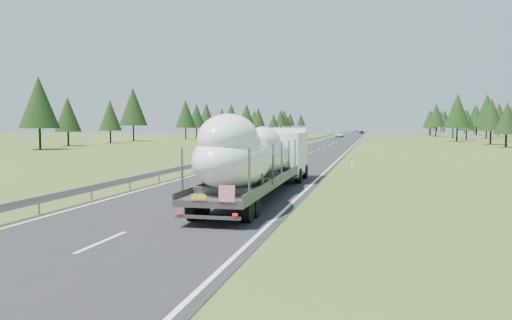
% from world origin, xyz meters
% --- Properties ---
extents(ground, '(400.00, 400.00, 0.00)m').
position_xyz_m(ground, '(0.00, 0.00, 0.00)').
color(ground, '#344D19').
rests_on(ground, ground).
extents(road_surface, '(10.00, 400.00, 0.02)m').
position_xyz_m(road_surface, '(0.00, 100.00, 0.01)').
color(road_surface, black).
rests_on(road_surface, ground).
extents(guardrail, '(0.10, 400.00, 0.76)m').
position_xyz_m(guardrail, '(-5.30, 99.94, 0.60)').
color(guardrail, slate).
rests_on(guardrail, ground).
extents(marker_posts, '(0.13, 350.08, 1.00)m').
position_xyz_m(marker_posts, '(6.50, 155.00, 0.54)').
color(marker_posts, silver).
rests_on(marker_posts, ground).
extents(highway_sign, '(0.08, 0.90, 2.60)m').
position_xyz_m(highway_sign, '(7.20, 80.00, 1.81)').
color(highway_sign, slate).
rests_on(highway_sign, ground).
extents(tree_line_right, '(28.28, 358.84, 12.62)m').
position_xyz_m(tree_line_right, '(40.33, 125.76, 7.04)').
color(tree_line_right, black).
rests_on(tree_line_right, ground).
extents(tree_line_left, '(15.31, 360.27, 12.56)m').
position_xyz_m(tree_line_left, '(-43.16, 158.45, 7.14)').
color(tree_line_left, black).
rests_on(tree_line_left, ground).
extents(boat_truck, '(3.10, 19.05, 4.21)m').
position_xyz_m(boat_truck, '(2.54, 11.09, 2.19)').
color(boat_truck, silver).
rests_on(boat_truck, ground).
extents(distant_van, '(2.88, 5.78, 1.57)m').
position_xyz_m(distant_van, '(-2.23, 141.83, 0.79)').
color(distant_van, silver).
rests_on(distant_van, ground).
extents(distant_car_dark, '(2.00, 4.30, 1.43)m').
position_xyz_m(distant_car_dark, '(2.74, 209.42, 0.71)').
color(distant_car_dark, black).
rests_on(distant_car_dark, ground).
extents(distant_car_blue, '(1.58, 4.06, 1.32)m').
position_xyz_m(distant_car_blue, '(-1.08, 253.42, 0.66)').
color(distant_car_blue, '#1C2450').
rests_on(distant_car_blue, ground).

